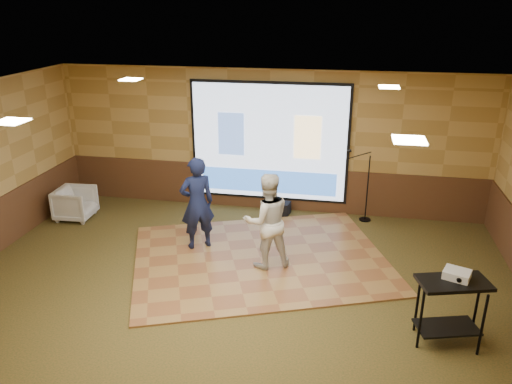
% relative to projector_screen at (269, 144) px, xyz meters
% --- Properties ---
extents(ground, '(9.00, 9.00, 0.00)m').
position_rel_projector_screen_xyz_m(ground, '(0.00, -3.44, -1.47)').
color(ground, '#2B3317').
rests_on(ground, ground).
extents(room_shell, '(9.04, 7.04, 3.02)m').
position_rel_projector_screen_xyz_m(room_shell, '(0.00, -3.44, 0.62)').
color(room_shell, tan).
rests_on(room_shell, ground).
extents(wainscot_back, '(9.00, 0.04, 0.95)m').
position_rel_projector_screen_xyz_m(wainscot_back, '(0.00, 0.04, -1.00)').
color(wainscot_back, '#54301C').
rests_on(wainscot_back, ground).
extents(projector_screen, '(3.32, 0.06, 2.52)m').
position_rel_projector_screen_xyz_m(projector_screen, '(0.00, 0.00, 0.00)').
color(projector_screen, black).
rests_on(projector_screen, room_shell).
extents(downlight_nw, '(0.32, 0.32, 0.02)m').
position_rel_projector_screen_xyz_m(downlight_nw, '(-2.20, -1.64, 1.50)').
color(downlight_nw, beige).
rests_on(downlight_nw, room_shell).
extents(downlight_ne, '(0.32, 0.32, 0.02)m').
position_rel_projector_screen_xyz_m(downlight_ne, '(2.20, -1.64, 1.50)').
color(downlight_ne, beige).
rests_on(downlight_ne, room_shell).
extents(downlight_sw, '(0.32, 0.32, 0.02)m').
position_rel_projector_screen_xyz_m(downlight_sw, '(-2.20, -4.94, 1.50)').
color(downlight_sw, beige).
rests_on(downlight_sw, room_shell).
extents(downlight_se, '(0.32, 0.32, 0.02)m').
position_rel_projector_screen_xyz_m(downlight_se, '(2.20, -4.94, 1.50)').
color(downlight_se, beige).
rests_on(downlight_se, room_shell).
extents(dance_floor, '(5.21, 4.62, 0.03)m').
position_rel_projector_screen_xyz_m(dance_floor, '(0.23, -2.27, -1.46)').
color(dance_floor, olive).
rests_on(dance_floor, ground).
extents(player_left, '(0.74, 0.68, 1.71)m').
position_rel_projector_screen_xyz_m(player_left, '(-0.96, -2.05, -0.59)').
color(player_left, '#131A3C').
rests_on(player_left, dance_floor).
extents(player_right, '(0.99, 0.91, 1.65)m').
position_rel_projector_screen_xyz_m(player_right, '(0.38, -2.51, -0.62)').
color(player_right, silver).
rests_on(player_right, dance_floor).
extents(av_table, '(0.89, 0.47, 0.94)m').
position_rel_projector_screen_xyz_m(av_table, '(3.05, -4.06, -0.83)').
color(av_table, black).
rests_on(av_table, ground).
extents(projector, '(0.39, 0.36, 0.11)m').
position_rel_projector_screen_xyz_m(projector, '(3.09, -3.98, -0.49)').
color(projector, white).
rests_on(projector, av_table).
extents(mic_stand, '(0.59, 0.24, 1.50)m').
position_rel_projector_screen_xyz_m(mic_stand, '(2.01, -0.22, -0.98)').
color(mic_stand, black).
rests_on(mic_stand, ground).
extents(banquet_chair, '(0.76, 0.74, 0.66)m').
position_rel_projector_screen_xyz_m(banquet_chair, '(-3.85, -1.23, -1.14)').
color(banquet_chair, gray).
rests_on(banquet_chair, ground).
extents(duffel_bag, '(0.48, 0.36, 0.27)m').
position_rel_projector_screen_xyz_m(duffel_bag, '(0.27, -0.23, -1.34)').
color(duffel_bag, black).
rests_on(duffel_bag, ground).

